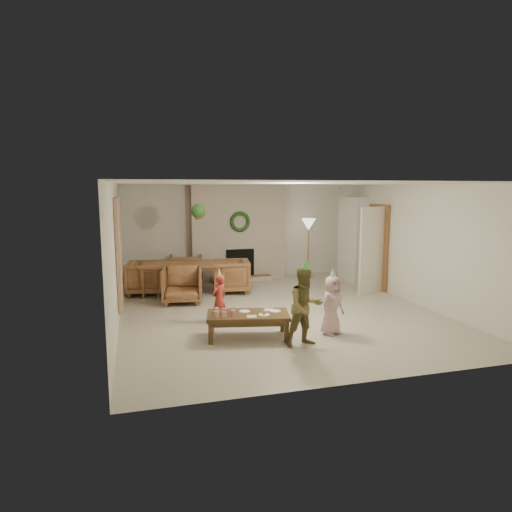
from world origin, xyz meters
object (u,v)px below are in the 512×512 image
object	(u,v)px
dining_chair_right	(231,276)
child_plaid	(305,307)
dining_chair_near	(182,285)
dining_chair_far	(186,270)
coffee_table_top	(248,315)
child_pink	(332,305)
child_red	(219,299)
dining_chair_left	(146,278)
dining_table	(184,278)

from	to	relation	value
dining_chair_right	child_plaid	bearing A→B (deg)	14.02
dining_chair_near	dining_chair_far	world-z (taller)	same
coffee_table_top	child_pink	bearing A→B (deg)	4.29
coffee_table_top	child_red	bearing A→B (deg)	119.79
dining_chair_far	dining_chair_left	size ratio (longest dim) A/B	1.00
dining_chair_far	dining_chair_left	world-z (taller)	same
dining_chair_left	child_pink	xyz separation A→B (m)	(2.90, -3.74, 0.11)
dining_chair_far	child_plaid	size ratio (longest dim) A/B	0.69
dining_chair_left	child_plaid	world-z (taller)	child_plaid
dining_chair_left	child_plaid	xyz separation A→B (m)	(2.27, -4.14, 0.23)
dining_chair_left	child_plaid	size ratio (longest dim) A/B	0.69
dining_table	child_red	bearing A→B (deg)	-73.15
dining_chair_near	dining_chair_right	bearing A→B (deg)	38.66
child_red	dining_chair_near	bearing A→B (deg)	-110.90
dining_chair_far	dining_chair_left	xyz separation A→B (m)	(-0.99, -0.72, 0.00)
dining_chair_right	dining_chair_far	bearing A→B (deg)	-128.66
dining_table	child_pink	xyz separation A→B (m)	(2.04, -3.61, 0.15)
dining_chair_far	child_plaid	world-z (taller)	child_plaid
dining_table	dining_chair_left	size ratio (longest dim) A/B	2.34
dining_chair_far	child_red	distance (m)	3.38
dining_chair_far	coffee_table_top	xyz separation A→B (m)	(0.51, -4.29, -0.01)
dining_chair_far	child_pink	world-z (taller)	child_pink
child_pink	dining_table	bearing A→B (deg)	93.71
dining_table	child_pink	distance (m)	4.15
dining_chair_far	child_red	bearing A→B (deg)	102.58
dining_chair_left	dining_chair_right	world-z (taller)	same
dining_chair_near	child_plaid	world-z (taller)	child_plaid
dining_chair_near	dining_chair_far	size ratio (longest dim) A/B	1.00
coffee_table_top	dining_chair_near	bearing A→B (deg)	118.54
child_red	child_pink	distance (m)	2.02
dining_chair_near	child_pink	size ratio (longest dim) A/B	0.86
dining_chair_near	child_pink	world-z (taller)	child_pink
child_plaid	dining_chair_left	bearing A→B (deg)	111.83
dining_table	coffee_table_top	size ratio (longest dim) A/B	1.50
dining_table	child_red	world-z (taller)	child_red
coffee_table_top	child_red	distance (m)	0.96
dining_chair_left	coffee_table_top	size ratio (longest dim) A/B	0.64
child_plaid	child_pink	bearing A→B (deg)	25.33
dining_table	child_pink	bearing A→B (deg)	-51.48
dining_table	dining_chair_near	bearing A→B (deg)	-90.00
dining_chair_left	dining_chair_far	bearing A→B (deg)	-45.00
dining_table	dining_chair_far	distance (m)	0.87
dining_chair_left	dining_chair_near	bearing A→B (deg)	-135.00
dining_chair_far	dining_chair_right	bearing A→B (deg)	141.34
dining_chair_near	dining_chair_left	bearing A→B (deg)	135.00
coffee_table_top	dining_chair_left	bearing A→B (deg)	124.49
dining_table	child_red	distance (m)	2.54
dining_table	child_plaid	bearing A→B (deg)	-61.62
dining_table	dining_chair_near	world-z (taller)	dining_chair_near
dining_chair_right	child_plaid	xyz separation A→B (m)	(0.34, -3.84, 0.23)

